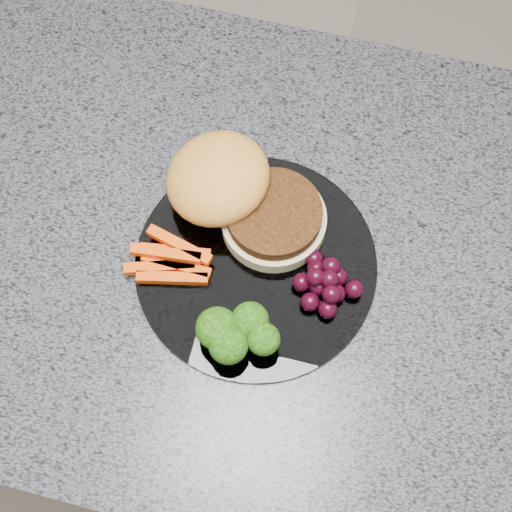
{
  "coord_description": "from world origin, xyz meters",
  "views": [
    {
      "loc": [
        0.06,
        -0.29,
        1.62
      ],
      "look_at": [
        -0.01,
        -0.02,
        0.93
      ],
      "focal_mm": 50.0,
      "sensor_mm": 36.0,
      "label": 1
    }
  ],
  "objects_px": {
    "plate": "(256,264)",
    "burger": "(238,194)",
    "grape_bunch": "(325,283)",
    "island_cabinet": "(262,354)"
  },
  "relations": [
    {
      "from": "island_cabinet",
      "to": "burger",
      "type": "distance_m",
      "value": 0.51
    },
    {
      "from": "island_cabinet",
      "to": "grape_bunch",
      "type": "bearing_deg",
      "value": -23.56
    },
    {
      "from": "plate",
      "to": "grape_bunch",
      "type": "bearing_deg",
      "value": -7.48
    },
    {
      "from": "plate",
      "to": "grape_bunch",
      "type": "relative_size",
      "value": 3.47
    },
    {
      "from": "plate",
      "to": "burger",
      "type": "xyz_separation_m",
      "value": [
        -0.04,
        0.06,
        0.03
      ]
    },
    {
      "from": "plate",
      "to": "burger",
      "type": "bearing_deg",
      "value": 120.03
    },
    {
      "from": "plate",
      "to": "burger",
      "type": "relative_size",
      "value": 1.39
    },
    {
      "from": "burger",
      "to": "plate",
      "type": "bearing_deg",
      "value": -63.01
    },
    {
      "from": "burger",
      "to": "grape_bunch",
      "type": "xyz_separation_m",
      "value": [
        0.11,
        -0.07,
        -0.01
      ]
    },
    {
      "from": "island_cabinet",
      "to": "plate",
      "type": "bearing_deg",
      "value": -104.7
    }
  ]
}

